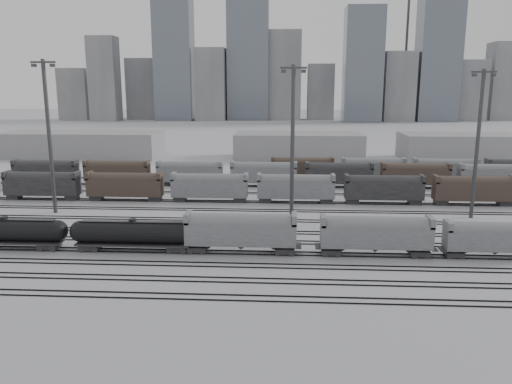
# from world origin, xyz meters

# --- Properties ---
(ground) EXTENTS (900.00, 900.00, 0.00)m
(ground) POSITION_xyz_m (0.00, 0.00, 0.00)
(ground) COLOR silver
(ground) RESTS_ON ground
(tracks) EXTENTS (220.00, 71.50, 0.16)m
(tracks) POSITION_xyz_m (0.00, 17.50, 0.08)
(tracks) COLOR black
(tracks) RESTS_ON ground
(tank_car_a) EXTENTS (17.89, 2.98, 4.42)m
(tank_car_a) POSITION_xyz_m (-33.14, 1.00, 2.56)
(tank_car_a) COLOR black
(tank_car_a) RESTS_ON ground
(tank_car_b) EXTENTS (17.76, 2.96, 4.39)m
(tank_car_b) POSITION_xyz_m (-14.96, 1.00, 2.54)
(tank_car_b) COLOR black
(tank_car_b) RESTS_ON ground
(hopper_car_a) EXTENTS (15.12, 3.00, 5.41)m
(hopper_car_a) POSITION_xyz_m (-0.07, 1.00, 3.34)
(hopper_car_a) COLOR black
(hopper_car_a) RESTS_ON ground
(hopper_car_b) EXTENTS (14.80, 2.94, 5.29)m
(hopper_car_b) POSITION_xyz_m (18.06, 1.00, 3.27)
(hopper_car_b) COLOR black
(hopper_car_b) RESTS_ON ground
(hopper_car_c) EXTENTS (13.39, 2.66, 4.79)m
(hopper_car_c) POSITION_xyz_m (33.80, 1.00, 2.96)
(hopper_car_c) COLOR black
(hopper_car_c) RESTS_ON ground
(light_mast_b) EXTENTS (4.32, 0.69, 26.97)m
(light_mast_b) POSITION_xyz_m (-35.58, 21.43, 14.31)
(light_mast_b) COLOR #3A3A3D
(light_mast_b) RESTS_ON ground
(light_mast_c) EXTENTS (4.11, 0.66, 25.68)m
(light_mast_c) POSITION_xyz_m (6.97, 15.01, 13.62)
(light_mast_c) COLOR #3A3A3D
(light_mast_c) RESTS_ON ground
(light_mast_d) EXTENTS (4.03, 0.65, 25.22)m
(light_mast_d) POSITION_xyz_m (38.24, 22.12, 13.38)
(light_mast_d) COLOR #3A3A3D
(light_mast_d) RESTS_ON ground
(bg_string_near) EXTENTS (151.00, 3.00, 5.60)m
(bg_string_near) POSITION_xyz_m (8.00, 32.00, 2.80)
(bg_string_near) COLOR gray
(bg_string_near) RESTS_ON ground
(bg_string_mid) EXTENTS (151.00, 3.00, 5.60)m
(bg_string_mid) POSITION_xyz_m (18.00, 48.00, 2.80)
(bg_string_mid) COLOR black
(bg_string_mid) RESTS_ON ground
(bg_string_far) EXTENTS (66.00, 3.00, 5.60)m
(bg_string_far) POSITION_xyz_m (35.50, 56.00, 2.80)
(bg_string_far) COLOR #46342C
(bg_string_far) RESTS_ON ground
(warehouse_left) EXTENTS (50.00, 18.00, 8.00)m
(warehouse_left) POSITION_xyz_m (-60.00, 95.00, 4.00)
(warehouse_left) COLOR #959597
(warehouse_left) RESTS_ON ground
(warehouse_mid) EXTENTS (40.00, 18.00, 8.00)m
(warehouse_mid) POSITION_xyz_m (10.00, 95.00, 4.00)
(warehouse_mid) COLOR #959597
(warehouse_mid) RESTS_ON ground
(warehouse_right) EXTENTS (35.00, 18.00, 8.00)m
(warehouse_right) POSITION_xyz_m (60.00, 95.00, 4.00)
(warehouse_right) COLOR #959597
(warehouse_right) RESTS_ON ground
(skyline) EXTENTS (316.00, 22.40, 95.00)m
(skyline) POSITION_xyz_m (10.84, 280.00, 34.73)
(skyline) COLOR #97979A
(skyline) RESTS_ON ground
(crane_left) EXTENTS (42.00, 1.80, 100.00)m
(crane_left) POSITION_xyz_m (-28.74, 305.00, 57.39)
(crane_left) COLOR #3A3A3D
(crane_left) RESTS_ON ground
(crane_right) EXTENTS (42.00, 1.80, 100.00)m
(crane_right) POSITION_xyz_m (91.26, 305.00, 57.39)
(crane_right) COLOR #3A3A3D
(crane_right) RESTS_ON ground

